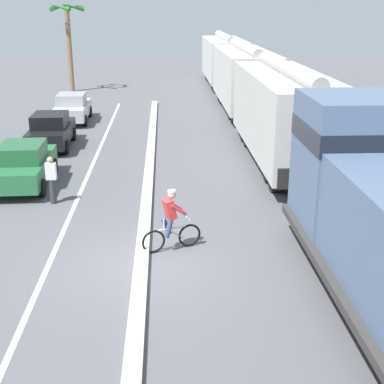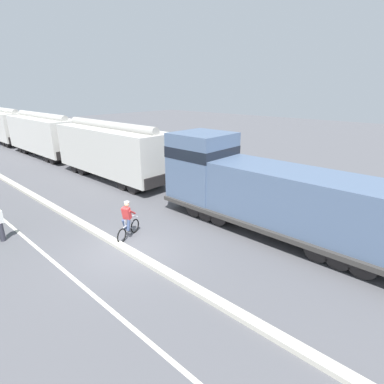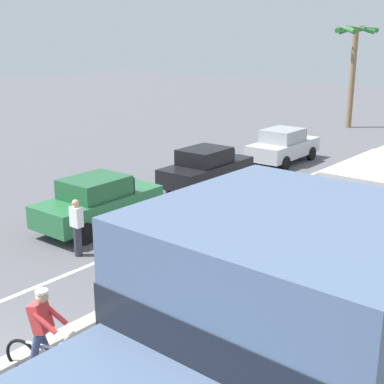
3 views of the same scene
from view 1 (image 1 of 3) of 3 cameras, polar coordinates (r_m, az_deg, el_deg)
ground_plane at (r=13.93m, az=-5.40°, el=-7.80°), size 120.00×120.00×0.00m
median_curb at (r=19.44m, az=-4.75°, el=0.50°), size 0.36×36.00×0.16m
lane_stripe at (r=19.69m, az=-11.74°, el=0.16°), size 0.14×36.00×0.01m
hopper_car_lead at (r=22.68m, az=9.83°, el=8.23°), size 2.90×10.60×4.18m
hopper_car_middle at (r=33.96m, az=5.59°, el=12.05°), size 2.90×10.60×4.18m
hopper_car_trailing at (r=45.39m, az=3.43°, el=13.92°), size 2.90×10.60×4.18m
parked_car_green at (r=20.52m, az=-17.46°, el=2.83°), size 1.93×4.25×1.62m
parked_car_black at (r=25.86m, az=-14.79°, el=6.38°), size 1.93×4.25×1.62m
parked_car_silver at (r=31.45m, az=-12.64°, el=8.77°), size 1.91×4.24×1.62m
cyclist at (r=14.40m, az=-2.26°, el=-3.22°), size 1.62×0.71×1.71m
palm_tree_near at (r=42.64m, az=-13.11°, el=16.94°), size 2.73×2.79×6.58m
pedestrian_by_cars at (r=18.39m, az=-14.74°, el=1.32°), size 0.34×0.22×1.62m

